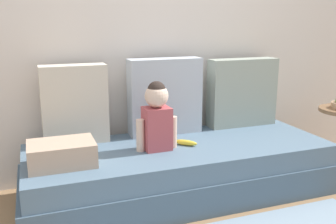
{
  "coord_description": "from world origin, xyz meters",
  "views": [
    {
      "loc": [
        -0.97,
        -2.38,
        1.25
      ],
      "look_at": [
        -0.09,
        0.0,
        0.62
      ],
      "focal_mm": 40.44,
      "sensor_mm": 36.0,
      "label": 1
    }
  ],
  "objects_px": {
    "throw_pillow_center": "(165,96)",
    "banana": "(186,143)",
    "couch": "(180,170)",
    "throw_pillow_right": "(242,92)",
    "throw_pillow_left": "(75,104)",
    "toddler": "(157,116)",
    "folded_blanket": "(62,154)"
  },
  "relations": [
    {
      "from": "throw_pillow_center",
      "to": "banana",
      "type": "distance_m",
      "value": 0.44
    },
    {
      "from": "couch",
      "to": "throw_pillow_right",
      "type": "relative_size",
      "value": 3.79
    },
    {
      "from": "couch",
      "to": "throw_pillow_left",
      "type": "bearing_deg",
      "value": 155.19
    },
    {
      "from": "toddler",
      "to": "folded_blanket",
      "type": "bearing_deg",
      "value": -173.15
    },
    {
      "from": "throw_pillow_left",
      "to": "banana",
      "type": "relative_size",
      "value": 3.33
    },
    {
      "from": "couch",
      "to": "banana",
      "type": "relative_size",
      "value": 13.0
    },
    {
      "from": "throw_pillow_left",
      "to": "throw_pillow_right",
      "type": "xyz_separation_m",
      "value": [
        1.37,
        0.0,
        -0.0
      ]
    },
    {
      "from": "throw_pillow_left",
      "to": "throw_pillow_right",
      "type": "relative_size",
      "value": 0.97
    },
    {
      "from": "throw_pillow_right",
      "to": "folded_blanket",
      "type": "relative_size",
      "value": 1.46
    },
    {
      "from": "throw_pillow_center",
      "to": "toddler",
      "type": "relative_size",
      "value": 1.24
    },
    {
      "from": "toddler",
      "to": "throw_pillow_left",
      "type": "bearing_deg",
      "value": 145.62
    },
    {
      "from": "throw_pillow_center",
      "to": "banana",
      "type": "xyz_separation_m",
      "value": [
        0.04,
        -0.34,
        -0.27
      ]
    },
    {
      "from": "throw_pillow_center",
      "to": "toddler",
      "type": "xyz_separation_m",
      "value": [
        -0.18,
        -0.34,
        -0.05
      ]
    },
    {
      "from": "folded_blanket",
      "to": "couch",
      "type": "bearing_deg",
      "value": 7.2
    },
    {
      "from": "banana",
      "to": "folded_blanket",
      "type": "height_order",
      "value": "folded_blanket"
    },
    {
      "from": "throw_pillow_left",
      "to": "throw_pillow_center",
      "type": "height_order",
      "value": "throw_pillow_center"
    },
    {
      "from": "throw_pillow_left",
      "to": "couch",
      "type": "bearing_deg",
      "value": -24.81
    },
    {
      "from": "folded_blanket",
      "to": "throw_pillow_center",
      "type": "bearing_deg",
      "value": 27.03
    },
    {
      "from": "couch",
      "to": "toddler",
      "type": "relative_size",
      "value": 4.65
    },
    {
      "from": "throw_pillow_center",
      "to": "banana",
      "type": "bearing_deg",
      "value": -84.07
    },
    {
      "from": "throw_pillow_center",
      "to": "banana",
      "type": "height_order",
      "value": "throw_pillow_center"
    },
    {
      "from": "banana",
      "to": "folded_blanket",
      "type": "xyz_separation_m",
      "value": [
        -0.86,
        -0.08,
        0.05
      ]
    },
    {
      "from": "couch",
      "to": "banana",
      "type": "height_order",
      "value": "banana"
    },
    {
      "from": "couch",
      "to": "throw_pillow_right",
      "type": "height_order",
      "value": "throw_pillow_right"
    },
    {
      "from": "throw_pillow_center",
      "to": "folded_blanket",
      "type": "xyz_separation_m",
      "value": [
        -0.83,
        -0.42,
        -0.22
      ]
    },
    {
      "from": "throw_pillow_left",
      "to": "throw_pillow_right",
      "type": "bearing_deg",
      "value": 0.0
    },
    {
      "from": "toddler",
      "to": "folded_blanket",
      "type": "relative_size",
      "value": 1.19
    },
    {
      "from": "throw_pillow_left",
      "to": "toddler",
      "type": "relative_size",
      "value": 1.19
    },
    {
      "from": "toddler",
      "to": "banana",
      "type": "height_order",
      "value": "toddler"
    },
    {
      "from": "throw_pillow_center",
      "to": "couch",
      "type": "bearing_deg",
      "value": -90.0
    },
    {
      "from": "couch",
      "to": "banana",
      "type": "xyz_separation_m",
      "value": [
        0.04,
        -0.02,
        0.21
      ]
    },
    {
      "from": "toddler",
      "to": "banana",
      "type": "xyz_separation_m",
      "value": [
        0.22,
        0.0,
        -0.22
      ]
    }
  ]
}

